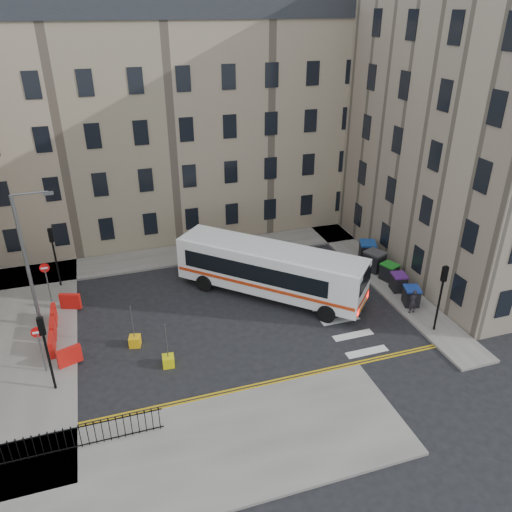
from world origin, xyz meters
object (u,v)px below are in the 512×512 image
wheelie_bin_e (367,251)px  wheelie_bin_c (389,272)px  bollard_chevron (135,341)px  bus (270,269)px  bollard_yellow (168,361)px  wheelie_bin_a (411,296)px  wheelie_bin_b (398,282)px  wheelie_bin_d (374,261)px  pedestrian (413,302)px  streetlamp (26,261)px

wheelie_bin_e → wheelie_bin_c: bearing=-68.3°
bollard_chevron → bus: bearing=17.8°
bollard_chevron → bollard_yellow: bearing=-56.9°
wheelie_bin_c → wheelie_bin_a: bearing=-117.4°
wheelie_bin_a → bollard_chevron: 16.82m
bollard_chevron → wheelie_bin_b: bearing=2.0°
bollard_yellow → wheelie_bin_d: bearing=20.6°
wheelie_bin_a → pedestrian: 0.99m
wheelie_bin_b → bollard_yellow: bearing=-159.0°
wheelie_bin_c → bollard_yellow: bearing=174.4°
wheelie_bin_b → pedestrian: size_ratio=0.77×
wheelie_bin_a → wheelie_bin_c: bearing=101.0°
wheelie_bin_e → bollard_chevron: size_ratio=2.67×
streetlamp → wheelie_bin_a: (21.84, -4.73, -3.60)m
bus → pedestrian: bearing=-79.7°
bollard_yellow → bollard_chevron: bearing=123.1°
wheelie_bin_a → wheelie_bin_d: wheelie_bin_d is taller
bus → bollard_yellow: 9.14m
bollard_yellow → bollard_chevron: 2.73m
wheelie_bin_e → pedestrian: (-0.87, -7.07, 0.06)m
streetlamp → bus: size_ratio=0.76×
wheelie_bin_e → bollard_chevron: (-17.16, -5.04, -0.56)m
streetlamp → bus: (13.94, -0.70, -2.42)m
wheelie_bin_a → wheelie_bin_e: bearing=104.0°
wheelie_bin_b → pedestrian: bearing=-94.1°
streetlamp → wheelie_bin_c: (22.20, -1.56, -3.60)m
bus → wheelie_bin_d: size_ratio=6.63×
wheelie_bin_c → wheelie_bin_e: 3.05m
bus → wheelie_bin_d: bearing=-41.8°
bollard_chevron → pedestrian: bearing=-7.1°
wheelie_bin_b → wheelie_bin_a: bearing=-86.1°
wheelie_bin_d → pedestrian: (-0.58, -5.53, 0.06)m
bus → bollard_yellow: (-7.38, -5.13, -1.61)m
wheelie_bin_b → bollard_chevron: bearing=-167.5°
bollard_chevron → wheelie_bin_c: bearing=6.6°
streetlamp → bollard_chevron: (5.07, -3.55, -4.04)m
wheelie_bin_d → wheelie_bin_e: bearing=56.0°
streetlamp → wheelie_bin_d: streetlamp is taller
bus → bollard_chevron: size_ratio=17.84×
pedestrian → bollard_yellow: 14.82m
bus → bollard_yellow: size_ratio=17.84×
wheelie_bin_b → wheelie_bin_d: bearing=102.5°
wheelie_bin_d → wheelie_bin_e: wheelie_bin_d is taller
wheelie_bin_e → streetlamp: bearing=-154.0°
streetlamp → wheelie_bin_b: bearing=-7.7°
bus → wheelie_bin_b: (8.10, -2.26, -1.18)m
bollard_yellow → pedestrian: bearing=1.0°
streetlamp → bollard_yellow: 9.66m
wheelie_bin_a → wheelie_bin_d: bearing=106.4°
pedestrian → bollard_chevron: 16.43m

